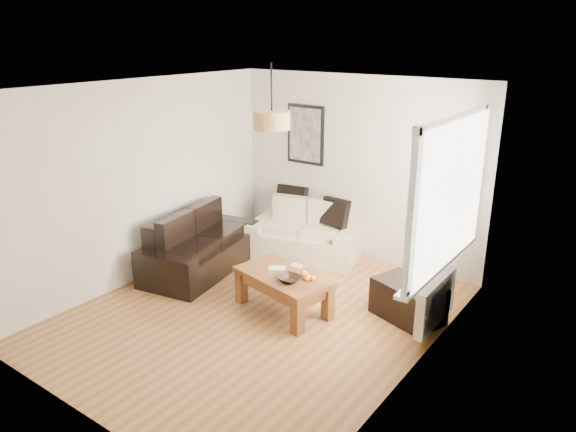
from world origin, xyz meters
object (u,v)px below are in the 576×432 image
Objects in this scene: loveseat_cream at (305,231)px; sofa_leather at (201,243)px; coffee_table at (283,292)px; ottoman at (408,301)px.

sofa_leather reaches higher than loveseat_cream.
coffee_table is 1.48× the size of ottoman.
sofa_leather is at bearing 170.01° from coffee_table.
loveseat_cream is 1.70m from coffee_table.
loveseat_cream is 1.52m from sofa_leather.
loveseat_cream is at bearing -45.80° from sofa_leather.
loveseat_cream reaches higher than ottoman.
loveseat_cream reaches higher than coffee_table.
coffee_table is (1.61, -0.28, -0.16)m from sofa_leather.
sofa_leather is 2.33× the size of ottoman.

